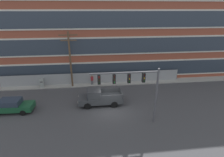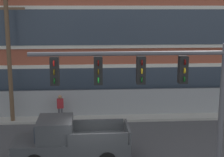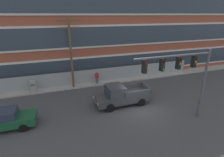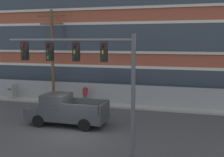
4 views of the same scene
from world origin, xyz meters
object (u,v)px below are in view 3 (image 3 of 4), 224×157
pickup_truck_dark_grey (121,95)px  utility_pole_near_corner (71,50)px  pedestrian_near_cabinet (97,77)px  sedan_dark_green (3,120)px  traffic_signal_mast (183,70)px  electrical_cabinet (33,87)px

pickup_truck_dark_grey → utility_pole_near_corner: (-3.81, 5.62, 3.60)m
pedestrian_near_cabinet → sedan_dark_green: bearing=-144.9°
pedestrian_near_cabinet → traffic_signal_mast: bearing=-68.0°
pickup_truck_dark_grey → sedan_dark_green: 9.97m
sedan_dark_green → pedestrian_near_cabinet: size_ratio=2.73×
sedan_dark_green → pickup_truck_dark_grey: bearing=3.3°
traffic_signal_mast → utility_pole_near_corner: bearing=125.5°
traffic_signal_mast → pedestrian_near_cabinet: size_ratio=3.85×
sedan_dark_green → electrical_cabinet: (1.74, 6.21, -0.03)m
pickup_truck_dark_grey → sedan_dark_green: (-9.95, -0.57, -0.16)m
traffic_signal_mast → sedan_dark_green: traffic_signal_mast is taller
electrical_cabinet → pedestrian_near_cabinet: pedestrian_near_cabinet is taller
sedan_dark_green → utility_pole_near_corner: bearing=45.2°
traffic_signal_mast → pedestrian_near_cabinet: bearing=112.0°
traffic_signal_mast → electrical_cabinet: (-11.41, 9.85, -3.66)m
utility_pole_near_corner → pedestrian_near_cabinet: (2.94, 0.20, -3.59)m
utility_pole_near_corner → sedan_dark_green: bearing=-134.8°
pickup_truck_dark_grey → pedestrian_near_cabinet: 5.88m
utility_pole_near_corner → electrical_cabinet: (-4.40, 0.02, -3.79)m
traffic_signal_mast → pickup_truck_dark_grey: bearing=127.2°
utility_pole_near_corner → electrical_cabinet: 5.81m
pickup_truck_dark_grey → sedan_dark_green: pickup_truck_dark_grey is taller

